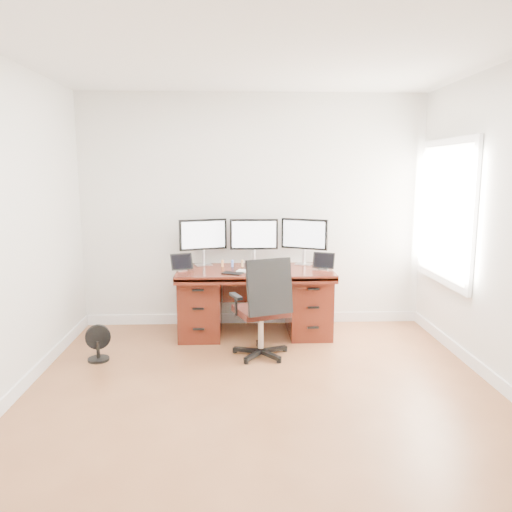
{
  "coord_description": "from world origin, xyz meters",
  "views": [
    {
      "loc": [
        -0.21,
        -3.58,
        1.82
      ],
      "look_at": [
        0.0,
        1.5,
        0.95
      ],
      "focal_mm": 35.0,
      "sensor_mm": 36.0,
      "label": 1
    }
  ],
  "objects_px": {
    "floor_fan": "(98,344)",
    "monitor_center": "(254,236)",
    "office_chair": "(263,325)",
    "keyboard": "(252,271)",
    "desk": "(255,299)"
  },
  "relations": [
    {
      "from": "desk",
      "to": "keyboard",
      "type": "height_order",
      "value": "keyboard"
    },
    {
      "from": "floor_fan",
      "to": "monitor_center",
      "type": "distance_m",
      "value": 2.05
    },
    {
      "from": "floor_fan",
      "to": "office_chair",
      "type": "bearing_deg",
      "value": -16.68
    },
    {
      "from": "keyboard",
      "to": "monitor_center",
      "type": "bearing_deg",
      "value": 99.19
    },
    {
      "from": "floor_fan",
      "to": "monitor_center",
      "type": "height_order",
      "value": "monitor_center"
    },
    {
      "from": "monitor_center",
      "to": "keyboard",
      "type": "height_order",
      "value": "monitor_center"
    },
    {
      "from": "keyboard",
      "to": "desk",
      "type": "bearing_deg",
      "value": 92.15
    },
    {
      "from": "office_chair",
      "to": "keyboard",
      "type": "bearing_deg",
      "value": 79.67
    },
    {
      "from": "desk",
      "to": "keyboard",
      "type": "bearing_deg",
      "value": -102.64
    },
    {
      "from": "office_chair",
      "to": "monitor_center",
      "type": "xyz_separation_m",
      "value": [
        -0.05,
        0.96,
        0.75
      ]
    },
    {
      "from": "desk",
      "to": "monitor_center",
      "type": "xyz_separation_m",
      "value": [
        0.0,
        0.24,
        0.68
      ]
    },
    {
      "from": "office_chair",
      "to": "keyboard",
      "type": "xyz_separation_m",
      "value": [
        -0.09,
        0.53,
        0.42
      ]
    },
    {
      "from": "monitor_center",
      "to": "keyboard",
      "type": "distance_m",
      "value": 0.54
    },
    {
      "from": "floor_fan",
      "to": "monitor_center",
      "type": "xyz_separation_m",
      "value": [
        1.55,
        0.99,
        0.92
      ]
    },
    {
      "from": "desk",
      "to": "monitor_center",
      "type": "height_order",
      "value": "monitor_center"
    }
  ]
}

